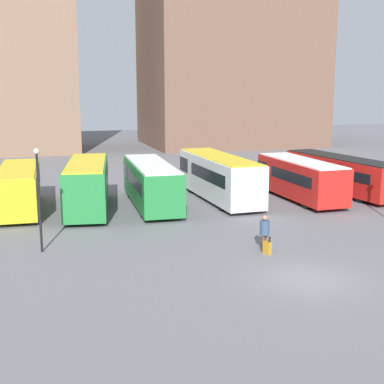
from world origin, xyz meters
name	(u,v)px	position (x,y,z in m)	size (l,w,h in m)	color
ground_plane	(307,279)	(0.00, 0.00, 0.00)	(160.00, 160.00, 0.00)	slate
building_block_right	(230,57)	(16.18, 51.39, 11.89)	(22.69, 16.72, 23.78)	brown
bus_0	(19,187)	(-11.62, 16.84, 1.54)	(2.87, 9.17, 2.84)	gold
bus_1	(87,184)	(-7.36, 15.60, 1.73)	(3.96, 9.51, 3.20)	#237A38
bus_2	(151,182)	(-3.09, 15.77, 1.60)	(3.09, 10.07, 2.94)	#237A38
bus_3	(219,176)	(1.96, 16.29, 1.71)	(2.79, 10.59, 3.16)	silver
bus_4	(300,178)	(7.55, 14.68, 1.55)	(2.62, 9.11, 2.86)	red
bus_5	(340,173)	(11.61, 15.96, 1.51)	(3.78, 11.19, 2.76)	red
traveler	(265,230)	(-0.06, 4.14, 1.08)	(0.60, 0.60, 1.81)	#4C3828
suitcase	(267,248)	(-0.13, 3.63, 0.32)	(0.34, 0.47, 0.91)	#B27A1E
lamp_post_0	(39,191)	(-10.54, 7.19, 3.04)	(0.28, 0.28, 5.10)	black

